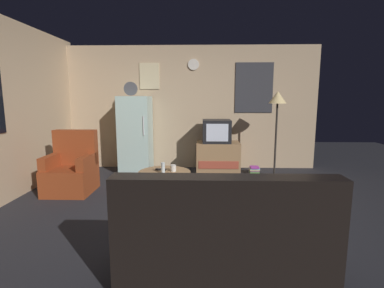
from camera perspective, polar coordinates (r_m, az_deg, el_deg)
name	(u,v)px	position (r m, az deg, el deg)	size (l,w,h in m)	color
ground_plane	(183,211)	(3.93, -1.72, -13.01)	(12.00, 12.00, 0.00)	#232328
wall_with_art	(190,108)	(6.09, -0.31, 7.13)	(5.20, 0.12, 2.51)	tan
fridge	(136,134)	(5.88, -11.00, 1.92)	(0.60, 0.62, 1.77)	silver
tv_stand	(218,157)	(5.76, 5.08, -2.64)	(0.84, 0.53, 0.61)	#9E754C
crt_tv	(217,131)	(5.68, 4.84, 2.54)	(0.54, 0.51, 0.44)	black
standing_lamp	(277,104)	(5.52, 16.42, 7.53)	(0.32, 0.32, 1.59)	#332D28
coffee_table	(165,188)	(4.08, -5.40, -8.65)	(0.72, 0.72, 0.47)	#9E754C
wine_glass	(163,168)	(3.92, -5.71, -4.69)	(0.05, 0.05, 0.15)	silver
mug_ceramic_white	(173,168)	(4.02, -3.70, -4.74)	(0.08, 0.08, 0.09)	silver
remote_control	(161,169)	(4.10, -6.15, -4.98)	(0.15, 0.04, 0.02)	black
armchair	(72,171)	(4.97, -22.55, -4.84)	(0.68, 0.68, 0.96)	maroon
couch	(223,240)	(2.55, 6.14, -18.23)	(1.70, 0.80, 0.92)	black
book_stack	(254,170)	(5.82, 12.14, -5.05)	(0.20, 0.18, 0.15)	slate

